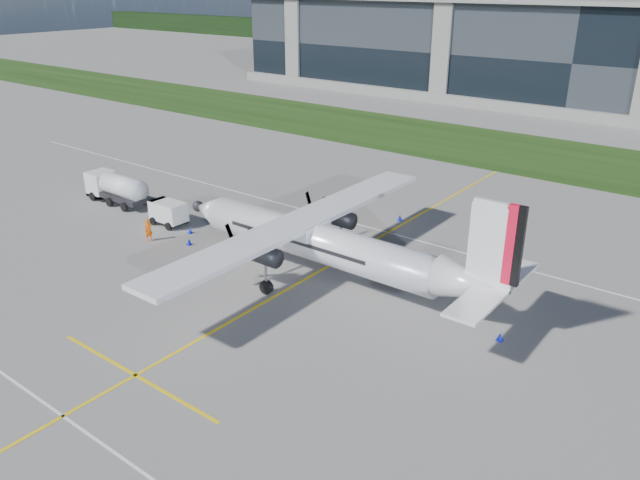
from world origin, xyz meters
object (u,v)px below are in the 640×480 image
Objects in this scene: safety_cone_fwd at (190,230)px; safety_cone_tail at (500,336)px; baggage_tug at (169,213)px; ground_crew_person at (148,228)px; safety_cone_nose_stbd at (218,225)px; safety_cone_stbdwing at (400,218)px; fuel_tanker_truck at (114,188)px; safety_cone_nose_port at (189,242)px; turboprop_aircraft at (328,224)px.

safety_cone_fwd is 25.44m from safety_cone_tail.
ground_crew_person reaches higher than baggage_tug.
ground_crew_person is 26.89m from safety_cone_tail.
safety_cone_fwd is (1.30, 2.89, -0.74)m from ground_crew_person.
safety_cone_fwd is at bearing -115.73° from safety_cone_nose_stbd.
ground_crew_person is 3.97× the size of safety_cone_fwd.
ground_crew_person reaches higher than safety_cone_fwd.
safety_cone_fwd is 1.00× the size of safety_cone_tail.
ground_crew_person is at bearing -130.13° from safety_cone_stbdwing.
fuel_tanker_truck is 14.04× the size of safety_cone_fwd.
baggage_tug is at bearing 179.13° from safety_cone_tail.
safety_cone_nose_port is at bearing -78.96° from safety_cone_nose_stbd.
safety_cone_nose_port is (-11.69, -1.72, -3.66)m from turboprop_aircraft.
safety_cone_tail is (23.74, 1.43, 0.00)m from safety_cone_nose_port.
safety_cone_nose_port and safety_cone_nose_stbd have the same top height.
safety_cone_tail is (25.44, -0.16, 0.00)m from safety_cone_fwd.
turboprop_aircraft is at bearing -1.88° from fuel_tanker_truck.
ground_crew_person is at bearing -114.16° from safety_cone_fwd.
turboprop_aircraft is 12.60m from safety_cone_tail.
safety_cone_nose_port is 1.00× the size of safety_cone_tail.
turboprop_aircraft is 16.44m from baggage_tug.
safety_cone_nose_stbd is (-12.40, 1.92, -3.66)m from turboprop_aircraft.
baggage_tug is 4.23m from safety_cone_nose_stbd.
safety_cone_nose_port is at bearing -43.00° from safety_cone_fwd.
safety_cone_stbdwing is at bearing -30.66° from ground_crew_person.
safety_cone_tail is (12.05, -0.29, -3.66)m from turboprop_aircraft.
safety_cone_stbdwing is at bearing 27.00° from fuel_tanker_truck.
safety_cone_fwd is at bearing -179.42° from turboprop_aircraft.
safety_cone_tail is (13.86, -12.55, 0.00)m from safety_cone_stbdwing.
safety_cone_nose_port is (3.00, 1.30, -0.74)m from ground_crew_person.
ground_crew_person is 3.97× the size of safety_cone_nose_stbd.
baggage_tug is 6.34× the size of safety_cone_tail.
fuel_tanker_truck reaches higher than safety_cone_tail.
fuel_tanker_truck is 36.38m from safety_cone_tail.
safety_cone_nose_stbd is 1.00× the size of safety_cone_stbdwing.
ground_crew_person is 3.25m from safety_cone_fwd.
turboprop_aircraft is 13.07m from safety_cone_nose_stbd.
safety_cone_tail is at bearing -1.71° from fuel_tanker_truck.
fuel_tanker_truck reaches higher than ground_crew_person.
ground_crew_person is 5.50m from safety_cone_nose_stbd.
safety_cone_fwd is (-13.39, -0.14, -3.66)m from turboprop_aircraft.
safety_cone_stbdwing is (9.88, 13.98, 0.00)m from safety_cone_nose_port.
safety_cone_nose_stbd is 24.55m from safety_cone_tail.
safety_cone_nose_stbd is 1.00× the size of safety_cone_tail.
turboprop_aircraft reaches higher than fuel_tanker_truck.
safety_cone_nose_stbd is at bearing 101.04° from safety_cone_nose_port.
safety_cone_nose_stbd and safety_cone_tail have the same top height.
safety_cone_nose_port is at bearing -176.54° from safety_cone_tail.
turboprop_aircraft is 52.09× the size of safety_cone_stbdwing.
turboprop_aircraft is 24.45m from fuel_tanker_truck.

